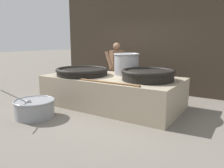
{
  "coord_description": "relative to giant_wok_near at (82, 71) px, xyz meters",
  "views": [
    {
      "loc": [
        2.98,
        -4.73,
        1.67
      ],
      "look_at": [
        0.0,
        0.0,
        0.57
      ],
      "focal_mm": 35.0,
      "sensor_mm": 36.0,
      "label": 1
    }
  ],
  "objects": [
    {
      "name": "ground_plane",
      "position": [
        0.83,
        0.19,
        -0.87
      ],
      "size": [
        60.0,
        60.0,
        0.0
      ],
      "primitive_type": "plane",
      "color": "slate"
    },
    {
      "name": "cook",
      "position": [
        0.26,
        1.38,
        0.01
      ],
      "size": [
        0.46,
        0.64,
        1.63
      ],
      "rotation": [
        0.0,
        0.0,
        2.91
      ],
      "color": "brown",
      "rests_on": "ground_plane"
    },
    {
      "name": "stirring_paddle",
      "position": [
        1.3,
        -0.61,
        -0.09
      ],
      "size": [
        1.53,
        0.1,
        0.04
      ],
      "rotation": [
        0.0,
        0.0,
        -0.0
      ],
      "color": "brown",
      "rests_on": "hearth_platform"
    },
    {
      "name": "back_wall",
      "position": [
        0.83,
        2.42,
        1.17
      ],
      "size": [
        6.7,
        0.24,
        4.09
      ],
      "primitive_type": "cube",
      "color": "#382D23",
      "rests_on": "ground_plane"
    },
    {
      "name": "giant_wok_near",
      "position": [
        0.0,
        0.0,
        0.0
      ],
      "size": [
        1.41,
        1.41,
        0.2
      ],
      "color": "black",
      "rests_on": "hearth_platform"
    },
    {
      "name": "prep_bowl_vegetables",
      "position": [
        -0.14,
        -1.51,
        -0.65
      ],
      "size": [
        0.89,
        1.16,
        0.76
      ],
      "color": "gray",
      "rests_on": "ground_plane"
    },
    {
      "name": "hearth_platform",
      "position": [
        0.83,
        0.19,
        -0.49
      ],
      "size": [
        3.51,
        1.8,
        0.77
      ],
      "color": "tan",
      "rests_on": "ground_plane"
    },
    {
      "name": "giant_wok_far",
      "position": [
        1.82,
        0.21,
        0.03
      ],
      "size": [
        1.26,
        1.26,
        0.26
      ],
      "color": "black",
      "rests_on": "hearth_platform"
    },
    {
      "name": "stock_pot",
      "position": [
        0.96,
        0.73,
        0.2
      ],
      "size": [
        0.71,
        0.71,
        0.58
      ],
      "color": "#9E9EA3",
      "rests_on": "hearth_platform"
    }
  ]
}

